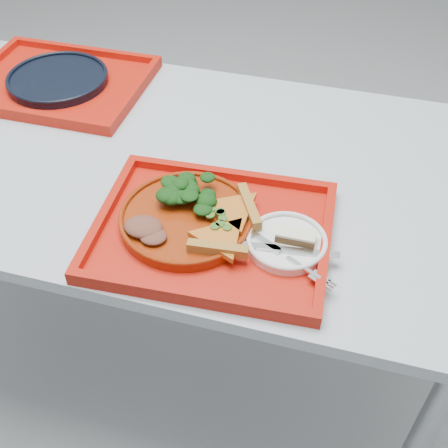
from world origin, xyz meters
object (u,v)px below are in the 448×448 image
Objects in this scene: dinner_plate at (187,219)px; dessert_bar at (296,237)px; tray_main at (212,234)px; navy_plate at (58,80)px; tray_far at (59,85)px.

dessert_bar is at bearing -1.17° from dinner_plate.
tray_main is 1.73× the size of dinner_plate.
tray_far is at bearing 0.00° from navy_plate.
dessert_bar is (0.71, -0.41, 0.02)m from navy_plate.
dinner_plate reaches higher than tray_far.
dinner_plate is 0.64m from navy_plate.
dinner_plate is 1.00× the size of navy_plate.
tray_far is 0.64m from dinner_plate.
dinner_plate is (-0.05, 0.01, 0.02)m from tray_main.
navy_plate is at bearing 148.63° from dessert_bar.
tray_main is 0.16m from dessert_bar.
dessert_bar is (0.21, -0.00, 0.02)m from dinner_plate.
navy_plate is 3.52× the size of dessert_bar.
navy_plate is at bearing 140.10° from dinner_plate.
dessert_bar reaches higher than dinner_plate.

